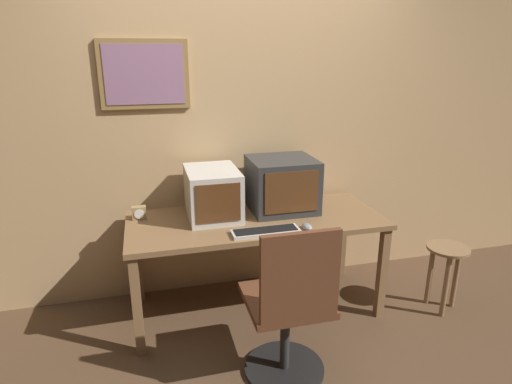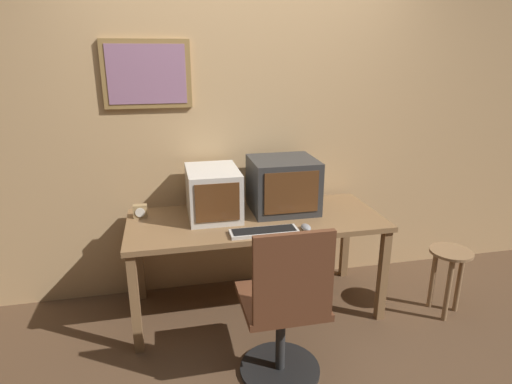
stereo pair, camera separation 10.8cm
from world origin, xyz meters
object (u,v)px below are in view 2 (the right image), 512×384
monitor_left (213,193)px  mouse_near_keyboard (306,227)px  keyboard_main (264,232)px  side_stool (449,268)px  office_chair (284,315)px  monitor_right (283,185)px  desk_clock (140,211)px

monitor_left → mouse_near_keyboard: 0.69m
keyboard_main → monitor_left: bearing=125.0°
keyboard_main → side_stool: bearing=-3.6°
keyboard_main → office_chair: office_chair is taller
monitor_right → office_chair: bearing=-104.8°
monitor_left → mouse_near_keyboard: bearing=-35.7°
keyboard_main → side_stool: keyboard_main is taller
side_stool → keyboard_main: bearing=176.4°
mouse_near_keyboard → keyboard_main: bearing=178.8°
side_stool → desk_clock: bearing=165.6°
monitor_right → mouse_near_keyboard: size_ratio=4.48×
keyboard_main → side_stool: size_ratio=0.88×
keyboard_main → mouse_near_keyboard: (0.28, -0.01, 0.01)m
office_chair → side_stool: (1.32, 0.39, -0.07)m
desk_clock → mouse_near_keyboard: bearing=-23.7°
mouse_near_keyboard → desk_clock: desk_clock is taller
monitor_right → keyboard_main: bearing=-120.4°
mouse_near_keyboard → desk_clock: size_ratio=1.09×
monitor_right → mouse_near_keyboard: 0.44m
keyboard_main → office_chair: size_ratio=0.45×
office_chair → monitor_left: bearing=107.5°
monitor_left → desk_clock: monitor_left is taller
monitor_right → keyboard_main: monitor_right is taller
monitor_right → office_chair: monitor_right is taller
monitor_right → side_stool: (1.09, -0.48, -0.55)m
office_chair → monitor_right: bearing=75.2°
office_chair → side_stool: size_ratio=1.98×
desk_clock → office_chair: 1.26m
monitor_left → keyboard_main: 0.50m
mouse_near_keyboard → office_chair: bearing=-120.1°
monitor_left → keyboard_main: (0.27, -0.39, -0.16)m
office_chair → keyboard_main: bearing=90.3°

